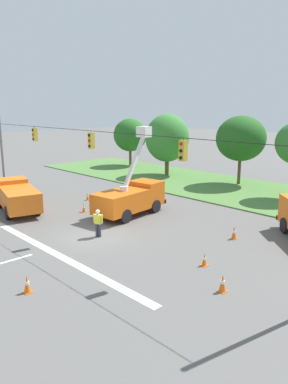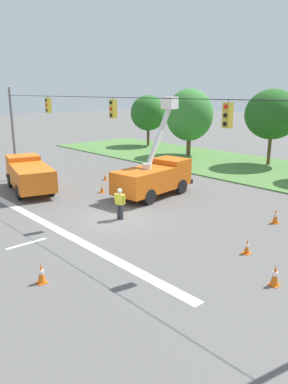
{
  "view_description": "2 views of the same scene",
  "coord_description": "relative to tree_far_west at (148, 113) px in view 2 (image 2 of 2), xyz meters",
  "views": [
    {
      "loc": [
        18.35,
        -13.24,
        8.01
      ],
      "look_at": [
        0.37,
        3.97,
        2.31
      ],
      "focal_mm": 35.0,
      "sensor_mm": 36.0,
      "label": 1
    },
    {
      "loc": [
        15.79,
        -12.1,
        6.91
      ],
      "look_at": [
        0.39,
        1.77,
        1.31
      ],
      "focal_mm": 35.0,
      "sensor_mm": 36.0,
      "label": 2
    }
  ],
  "objects": [
    {
      "name": "traffic_cone_far_left",
      "position": [
        23.77,
        -27.25,
        -3.83
      ],
      "size": [
        0.36,
        0.36,
        0.8
      ],
      "color": "orange",
      "rests_on": "ground"
    },
    {
      "name": "tree_far_west",
      "position": [
        0.0,
        0.0,
        0.0
      ],
      "size": [
        4.55,
        4.44,
        6.45
      ],
      "color": "brown",
      "rests_on": "ground"
    },
    {
      "name": "traffic_cone_lane_edge_b",
      "position": [
        26.22,
        -14.79,
        -3.82
      ],
      "size": [
        0.36,
        0.36,
        0.81
      ],
      "color": "orange",
      "rests_on": "ground"
    },
    {
      "name": "lane_markings",
      "position": [
        19.88,
        -25.52,
        -4.22
      ],
      "size": [
        17.6,
        15.25,
        0.01
      ],
      "color": "silver",
      "rests_on": "ground"
    },
    {
      "name": "traffic_cone_foreground_right",
      "position": [
        27.41,
        -19.33,
        -3.9
      ],
      "size": [
        0.36,
        0.36,
        0.66
      ],
      "color": "orange",
      "rests_on": "ground"
    },
    {
      "name": "grass_verge",
      "position": [
        19.88,
        -2.74,
        -4.17
      ],
      "size": [
        56.0,
        12.0,
        0.1
      ],
      "primitive_type": "cube",
      "color": "#517F3D",
      "rests_on": "ground"
    },
    {
      "name": "signal_gantry",
      "position": [
        19.89,
        -20.74,
        0.21
      ],
      "size": [
        26.2,
        0.33,
        7.2
      ],
      "color": "slate",
      "rests_on": "ground"
    },
    {
      "name": "ground_plane",
      "position": [
        19.88,
        -20.74,
        -4.22
      ],
      "size": [
        200.0,
        200.0,
        0.0
      ],
      "primitive_type": "plane",
      "color": "#605E5B"
    },
    {
      "name": "traffic_cone_lane_edge_a",
      "position": [
        29.66,
        -20.98,
        -3.82
      ],
      "size": [
        0.36,
        0.36,
        0.82
      ],
      "color": "orange",
      "rests_on": "ground"
    },
    {
      "name": "utility_truck_support_far",
      "position": [
        11.01,
        -21.59,
        -2.99
      ],
      "size": [
        6.85,
        3.9,
        2.27
      ],
      "color": "orange",
      "rests_on": "ground"
    },
    {
      "name": "traffic_cone_far_right",
      "position": [
        11.85,
        -15.57,
        -3.9
      ],
      "size": [
        0.36,
        0.36,
        0.67
      ],
      "color": "orange",
      "rests_on": "ground"
    },
    {
      "name": "tree_west",
      "position": [
        8.57,
        -1.86,
        0.21
      ],
      "size": [
        4.87,
        5.29,
        7.2
      ],
      "color": "brown",
      "rests_on": "ground"
    },
    {
      "name": "tree_centre",
      "position": [
        17.36,
        -0.31,
        0.6
      ],
      "size": [
        4.93,
        5.34,
        7.14
      ],
      "color": "brown",
      "rests_on": "ground"
    },
    {
      "name": "road_worker",
      "position": [
        20.09,
        -20.6,
        -3.22
      ],
      "size": [
        0.6,
        0.39,
        1.77
      ],
      "color": "#383842",
      "rests_on": "ground"
    },
    {
      "name": "traffic_cone_near_bucket",
      "position": [
        14.78,
        -18.01,
        -3.89
      ],
      "size": [
        0.36,
        0.36,
        0.69
      ],
      "color": "orange",
      "rests_on": "ground"
    },
    {
      "name": "utility_truck_bucket_lift",
      "position": [
        17.84,
        -15.84,
        -2.81
      ],
      "size": [
        3.09,
        6.3,
        6.55
      ],
      "color": "orange",
      "rests_on": "ground"
    }
  ]
}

